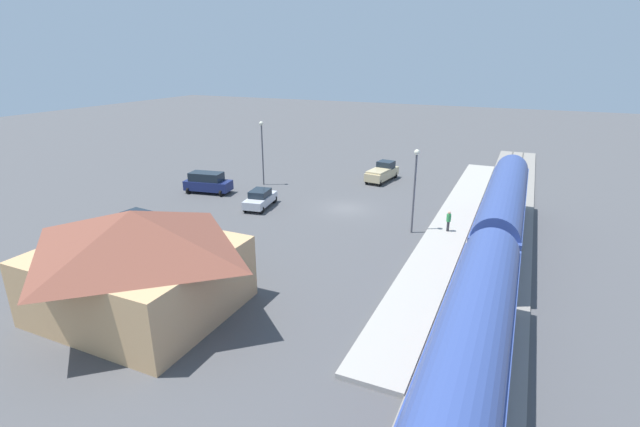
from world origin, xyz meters
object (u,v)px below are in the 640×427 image
light_pole_near_platform (415,181)px  sedan_charcoal (138,221)px  passenger_train (491,263)px  pickup_tan (382,172)px  light_pole_lot_center (262,145)px  sedan_silver (260,199)px  station_building (137,260)px  pedestrian_on_platform (449,220)px  suv_navy (208,182)px

light_pole_near_platform → sedan_charcoal: bearing=23.8°
passenger_train → pickup_tan: (13.94, -24.99, -1.83)m
light_pole_lot_center → sedan_silver: bearing=118.9°
station_building → sedan_charcoal: size_ratio=2.32×
pedestrian_on_platform → light_pole_lot_center: bearing=-17.8°
station_building → pickup_tan: station_building is taller
passenger_train → pedestrian_on_platform: (4.00, -10.79, -1.58)m
pickup_tan → light_pole_near_platform: bearing=115.5°
passenger_train → suv_navy: 31.97m
pickup_tan → station_building: bearing=83.1°
station_building → sedan_silver: 19.40m
light_pole_near_platform → light_pole_lot_center: 20.39m
pickup_tan → passenger_train: bearing=119.2°
sedan_charcoal → pickup_tan: pickup_tan is taller
suv_navy → light_pole_near_platform: (-22.59, 2.46, 3.30)m
pedestrian_on_platform → pickup_tan: bearing=-55.0°
suv_navy → sedan_silver: suv_navy is taller
suv_navy → light_pole_lot_center: size_ratio=0.72×
pedestrian_on_platform → passenger_train: bearing=110.4°
pedestrian_on_platform → sedan_silver: 17.70m
sedan_charcoal → pickup_tan: size_ratio=0.83×
pedestrian_on_platform → light_pole_near_platform: (2.79, 0.77, 3.17)m
pickup_tan → suv_navy: size_ratio=1.09×
station_building → sedan_charcoal: (9.60, -9.22, -2.26)m
pickup_tan → sedan_charcoal: bearing=60.5°
sedan_silver → light_pole_lot_center: (3.97, -7.20, 3.66)m
sedan_charcoal → suv_navy: bearing=-81.2°
suv_navy → light_pole_lot_center: (-3.71, -5.26, 3.39)m
sedan_silver → light_pole_lot_center: light_pole_lot_center is taller
suv_navy → station_building: bearing=118.6°
sedan_charcoal → pickup_tan: 27.73m
sedan_charcoal → pickup_tan: (-13.66, -24.13, 0.15)m
suv_navy → sedan_silver: size_ratio=1.09×
station_building → pedestrian_on_platform: bearing=-126.1°
station_building → suv_navy: bearing=-61.4°
passenger_train → light_pole_near_platform: size_ratio=5.82×
station_building → light_pole_lot_center: light_pole_lot_center is taller
pedestrian_on_platform → light_pole_lot_center: 22.99m
station_building → light_pole_near_platform: bearing=-121.3°
sedan_silver → sedan_charcoal: bearing=58.7°
passenger_train → light_pole_near_platform: 12.21m
pickup_tan → light_pole_near_platform: size_ratio=0.81×
passenger_train → sedan_charcoal: passenger_train is taller
passenger_train → sedan_silver: bearing=-25.9°
sedan_silver → suv_navy: bearing=-14.2°
pickup_tan → sedan_silver: pickup_tan is taller
passenger_train → suv_navy: passenger_train is taller
passenger_train → pickup_tan: size_ratio=7.22×
sedan_charcoal → sedan_silver: size_ratio=0.99×
pedestrian_on_platform → light_pole_lot_center: size_ratio=0.24×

